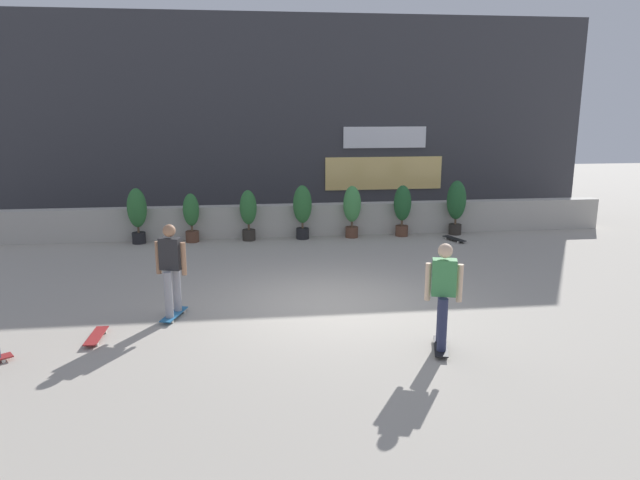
{
  "coord_description": "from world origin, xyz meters",
  "views": [
    {
      "loc": [
        -1.52,
        -10.53,
        3.73
      ],
      "look_at": [
        0.0,
        1.5,
        0.9
      ],
      "focal_mm": 33.12,
      "sensor_mm": 36.0,
      "label": 1
    }
  ],
  "objects": [
    {
      "name": "ground_plane",
      "position": [
        0.0,
        0.0,
        0.0
      ],
      "size": [
        48.0,
        48.0,
        0.0
      ],
      "primitive_type": "plane",
      "color": "#A8A093"
    },
    {
      "name": "potted_plant_2",
      "position": [
        -1.48,
        5.55,
        0.8
      ],
      "size": [
        0.46,
        0.46,
        1.4
      ],
      "color": "#2D2823",
      "rests_on": "ground"
    },
    {
      "name": "potted_plant_4",
      "position": [
        1.42,
        5.55,
        0.85
      ],
      "size": [
        0.5,
        0.5,
        1.47
      ],
      "color": "brown",
      "rests_on": "ground"
    },
    {
      "name": "skater_by_wall_right",
      "position": [
        1.39,
        -2.35,
        0.94
      ],
      "size": [
        0.54,
        0.82,
        1.7
      ],
      "color": "black",
      "rests_on": "ground"
    },
    {
      "name": "potted_plant_0",
      "position": [
        -4.44,
        5.55,
        0.88
      ],
      "size": [
        0.52,
        0.52,
        1.51
      ],
      "color": "black",
      "rests_on": "ground"
    },
    {
      "name": "skater_by_wall_left",
      "position": [
        -2.85,
        -0.38,
        0.94
      ],
      "size": [
        0.54,
        0.82,
        1.7
      ],
      "color": "#266699",
      "rests_on": "ground"
    },
    {
      "name": "potted_plant_5",
      "position": [
        2.87,
        5.55,
        0.84
      ],
      "size": [
        0.49,
        0.49,
        1.46
      ],
      "color": "brown",
      "rests_on": "ground"
    },
    {
      "name": "potted_plant_6",
      "position": [
        4.46,
        5.55,
        0.92
      ],
      "size": [
        0.55,
        0.55,
        1.57
      ],
      "color": "#2D2823",
      "rests_on": "ground"
    },
    {
      "name": "potted_plant_1",
      "position": [
        -3.02,
        5.55,
        0.75
      ],
      "size": [
        0.43,
        0.43,
        1.34
      ],
      "color": "brown",
      "rests_on": "ground"
    },
    {
      "name": "skateboard_aside",
      "position": [
        4.15,
        4.75,
        0.06
      ],
      "size": [
        0.45,
        0.82,
        0.08
      ],
      "color": "black",
      "rests_on": "ground"
    },
    {
      "name": "planter_wall",
      "position": [
        0.0,
        6.0,
        0.45
      ],
      "size": [
        18.0,
        0.4,
        0.9
      ],
      "primitive_type": "cube",
      "color": "#B2ADA3",
      "rests_on": "ground"
    },
    {
      "name": "skateboard_near_camera",
      "position": [
        -3.99,
        -1.24,
        0.06
      ],
      "size": [
        0.23,
        0.81,
        0.08
      ],
      "color": "maroon",
      "rests_on": "ground"
    },
    {
      "name": "potted_plant_3",
      "position": [
        0.02,
        5.55,
        0.88
      ],
      "size": [
        0.52,
        0.52,
        1.51
      ],
      "color": "black",
      "rests_on": "ground"
    },
    {
      "name": "building_backdrop",
      "position": [
        0.01,
        10.0,
        3.25
      ],
      "size": [
        20.0,
        2.08,
        6.5
      ],
      "color": "#38383D",
      "rests_on": "ground"
    }
  ]
}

